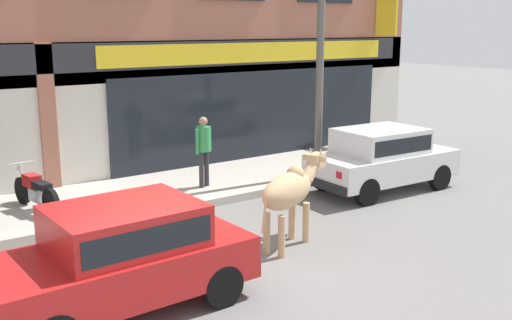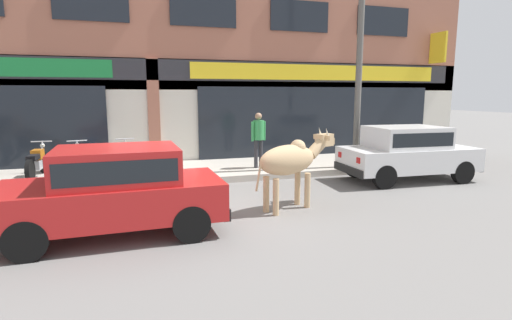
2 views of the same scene
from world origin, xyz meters
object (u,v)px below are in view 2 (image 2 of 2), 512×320
car_0 (115,187)px  motorcycle_3 (129,158)px  car_1 (407,151)px  utility_pole (360,56)px  cow (291,160)px  motorcycle_1 (37,162)px  pedestrian (258,134)px  motorcycle_2 (81,161)px

car_0 → motorcycle_3: bearing=87.4°
car_1 → utility_pole: utility_pole is taller
cow → motorcycle_1: (-5.39, 4.12, -0.44)m
car_0 → motorcycle_3: 4.69m
pedestrian → car_1: bearing=-31.2°
car_0 → motorcycle_1: size_ratio=2.01×
motorcycle_1 → car_0: bearing=-66.1°
car_1 → utility_pole: size_ratio=0.57×
car_0 → utility_pole: size_ratio=0.57×
motorcycle_3 → utility_pole: size_ratio=0.28×
utility_pole → car_1: bearing=-64.1°
car_0 → motorcycle_3: car_0 is taller
car_0 → utility_pole: 7.95m
car_1 → motorcycle_1: car_1 is taller
car_0 → motorcycle_2: car_0 is taller
cow → motorcycle_3: bearing=127.1°
cow → car_0: (-3.33, -0.56, -0.19)m
cow → utility_pole: bearing=42.2°
cow → motorcycle_3: size_ratio=1.13×
motorcycle_1 → car_1: bearing=-15.1°
cow → motorcycle_1: bearing=142.7°
car_1 → motorcycle_2: size_ratio=2.06×
motorcycle_2 → utility_pole: size_ratio=0.28×
car_1 → motorcycle_2: car_1 is taller
car_0 → car_1: bearing=16.2°
motorcycle_1 → utility_pole: 9.21m
car_1 → motorcycle_3: car_1 is taller
motorcycle_3 → utility_pole: 7.10m
utility_pole → cow: bearing=-137.8°
car_0 → motorcycle_2: bearing=102.3°
motorcycle_1 → motorcycle_3: (2.28, 0.00, 0.00)m
motorcycle_1 → pedestrian: bearing=-4.1°
pedestrian → utility_pole: (2.81, -0.70, 2.22)m
motorcycle_1 → utility_pole: bearing=-7.3°
motorcycle_1 → motorcycle_2: size_ratio=1.02×
motorcycle_2 → utility_pole: (7.63, -1.02, 2.82)m
motorcycle_1 → motorcycle_2: same height
motorcycle_3 → pedestrian: 3.68m
car_1 → motorcycle_3: size_ratio=2.04×
cow → utility_pole: utility_pole is taller
cow → pedestrian: bearing=82.3°
pedestrian → motorcycle_1: bearing=175.9°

